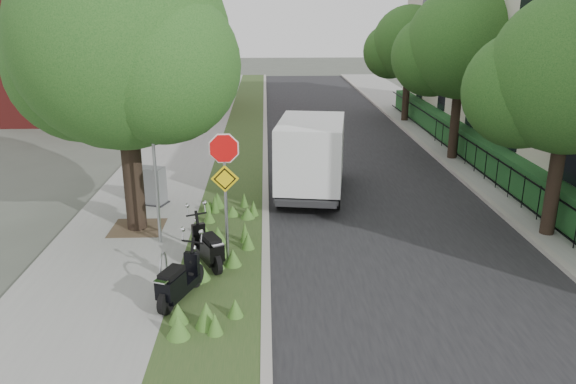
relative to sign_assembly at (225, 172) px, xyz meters
name	(u,v)px	position (x,y,z in m)	size (l,w,h in m)	color
ground	(288,276)	(1.40, -0.58, -2.33)	(120.00, 120.00, 0.00)	#4C5147
sidewalk_near	(171,162)	(-2.85, 9.42, -2.27)	(3.50, 60.00, 0.12)	gray
verge	(240,161)	(-0.10, 9.42, -2.27)	(2.00, 60.00, 0.12)	#29461E
kerb_near	(265,161)	(0.90, 9.42, -2.26)	(0.20, 60.00, 0.13)	#9E9991
road	(353,161)	(4.40, 9.42, -2.32)	(7.00, 60.00, 0.01)	black
kerb_far	(439,159)	(7.90, 9.42, -2.26)	(0.20, 60.00, 0.13)	#9E9991
footpath_far	(481,159)	(9.60, 9.42, -2.27)	(3.20, 60.00, 0.12)	gray
street_tree_main	(119,52)	(-2.68, 2.28, 2.48)	(6.21, 5.54, 7.66)	black
bare_post	(155,167)	(-1.80, 1.22, -0.21)	(0.08, 0.08, 4.00)	#A5A8AD
bike_hoop	(163,270)	(-1.30, -1.18, -1.83)	(0.06, 0.78, 0.77)	#A5A8AD
sign_assembly	(225,172)	(0.00, 0.00, 0.00)	(0.94, 0.08, 3.22)	#A5A8AD
fence_far	(458,144)	(8.60, 9.42, -1.66)	(0.04, 24.00, 1.00)	black
hedge_far	(475,144)	(9.30, 9.42, -1.66)	(1.00, 24.00, 1.10)	#17421D
brick_building	(107,38)	(-8.10, 21.42, 1.88)	(9.40, 10.40, 8.30)	maroon
far_tree_a	(566,81)	(8.34, 1.46, 1.80)	(4.60, 4.10, 6.22)	black
far_tree_b	(460,49)	(8.34, 9.46, 2.04)	(4.83, 4.31, 6.56)	black
far_tree_c	(408,47)	(8.34, 17.46, 1.63)	(4.37, 3.89, 5.93)	black
scooter_near	(209,251)	(-0.40, -0.30, -1.81)	(0.92, 1.60, 0.82)	black
scooter_far	(177,286)	(-0.90, -1.99, -1.81)	(0.80, 1.65, 0.82)	black
box_truck	(312,153)	(2.41, 5.27, -0.91)	(2.58, 5.04, 2.18)	#262628
utility_cabinet	(152,186)	(-2.56, 4.25, -1.66)	(1.00, 0.82, 1.15)	#262628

